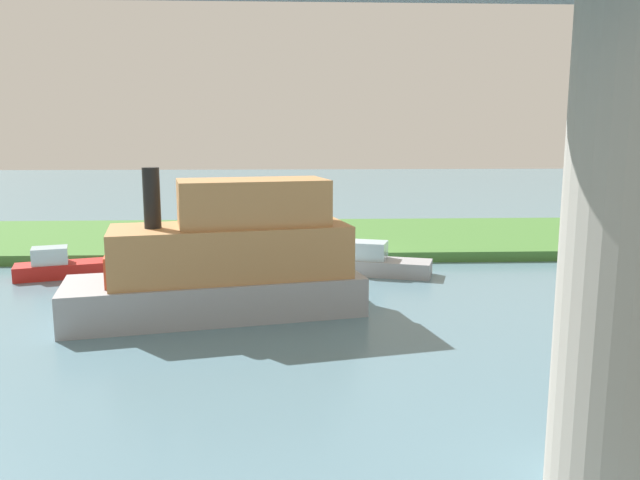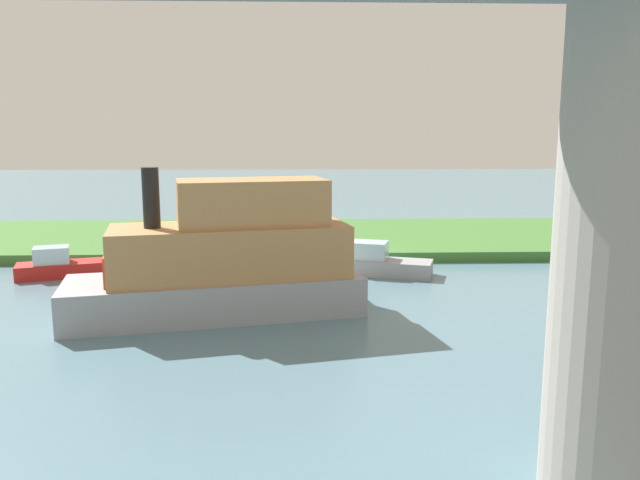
# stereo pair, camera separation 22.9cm
# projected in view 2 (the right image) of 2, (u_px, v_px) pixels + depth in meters

# --- Properties ---
(ground_plane) EXTENTS (160.00, 160.00, 0.00)m
(ground_plane) POSITION_uv_depth(u_px,v_px,m) (330.00, 264.00, 29.57)
(ground_plane) COLOR slate
(grassy_bank) EXTENTS (80.00, 12.00, 0.50)m
(grassy_bank) POSITION_uv_depth(u_px,v_px,m) (324.00, 238.00, 35.44)
(grassy_bank) COLOR #427533
(grassy_bank) RESTS_ON ground
(bridge_pylon) EXTENTS (2.52, 2.52, 8.38)m
(bridge_pylon) POSITION_uv_depth(u_px,v_px,m) (636.00, 257.00, 9.78)
(bridge_pylon) COLOR #9E998E
(bridge_pylon) RESTS_ON ground
(person_on_bank) EXTENTS (0.51, 0.51, 1.39)m
(person_on_bank) POSITION_uv_depth(u_px,v_px,m) (276.00, 232.00, 31.49)
(person_on_bank) COLOR #2D334C
(person_on_bank) RESTS_ON grassy_bank
(mooring_post) EXTENTS (0.20, 0.20, 0.77)m
(mooring_post) POSITION_uv_depth(u_px,v_px,m) (139.00, 243.00, 29.90)
(mooring_post) COLOR brown
(mooring_post) RESTS_ON grassy_bank
(pontoon_yellow) EXTENTS (10.33, 5.29, 5.04)m
(pontoon_yellow) POSITION_uv_depth(u_px,v_px,m) (225.00, 260.00, 21.05)
(pontoon_yellow) COLOR #99999E
(pontoon_yellow) RESTS_ON ground
(houseboat_blue) EXTENTS (4.58, 2.77, 1.44)m
(houseboat_blue) POSITION_uv_depth(u_px,v_px,m) (379.00, 263.00, 27.21)
(houseboat_blue) COLOR #99999E
(houseboat_blue) RESTS_ON ground
(riverboat_paddlewheel) EXTENTS (4.22, 2.57, 1.32)m
(riverboat_paddlewheel) POSITION_uv_depth(u_px,v_px,m) (62.00, 266.00, 26.84)
(riverboat_paddlewheel) COLOR red
(riverboat_paddlewheel) RESTS_ON ground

